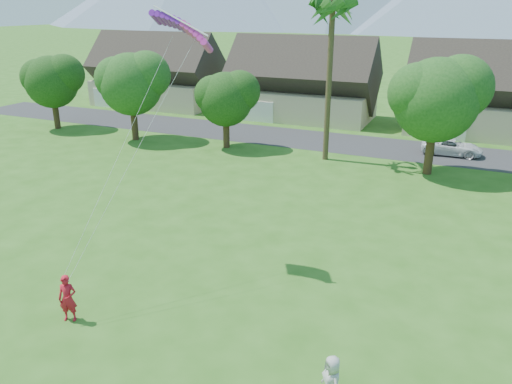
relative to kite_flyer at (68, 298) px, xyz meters
The scene contains 8 objects.
street 31.42m from the kite_flyer, 80.84° to the left, with size 90.00×7.00×0.01m, color #2D2D30.
kite_flyer is the anchor object (origin of this frame).
watcher 10.74m from the kite_flyer, ahead, with size 0.89×0.58×1.81m, color #B2B1AE.
parked_car 33.36m from the kite_flyer, 68.37° to the left, with size 2.24×4.85×1.35m, color silver.
houses_row 40.45m from the kite_flyer, 82.18° to the left, with size 72.75×8.19×8.86m.
tree_row 25.52m from the kite_flyer, 81.20° to the left, with size 62.27×6.67×8.45m.
fan_palm 27.87m from the kite_flyer, 83.29° to the left, with size 3.00×3.00×13.80m.
parafoil_kite 12.29m from the kite_flyer, 77.52° to the left, with size 2.97×1.01×0.50m.
Camera 1 is at (8.57, -9.43, 11.79)m, focal length 35.00 mm.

